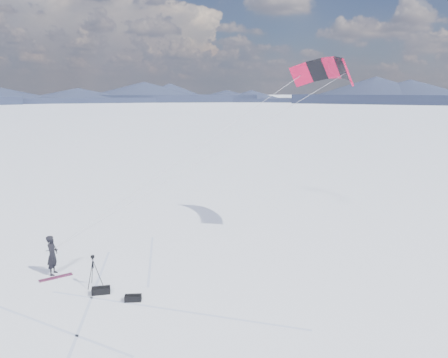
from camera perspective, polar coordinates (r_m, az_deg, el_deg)
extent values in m
plane|color=white|center=(20.57, -21.59, -14.46)|extent=(1800.00, 1800.00, 0.00)
cube|color=#171F31|center=(332.10, 25.72, 9.22)|extent=(145.33, 128.71, 4.17)
cone|color=#171F31|center=(332.06, 25.75, 9.58)|extent=(89.94, 89.94, 8.00)
cube|color=#171F31|center=(335.69, 9.10, 10.21)|extent=(156.07, 96.69, 4.17)
cone|color=#171F31|center=(335.66, 9.11, 10.56)|extent=(82.96, 82.96, 8.00)
cube|color=#171F31|center=(337.95, -7.44, 10.26)|extent=(152.94, 56.08, 4.17)
cone|color=#171F31|center=(337.91, -7.45, 10.61)|extent=(68.60, 68.60, 8.00)
cube|color=#171F31|center=(338.70, -23.87, 9.39)|extent=(156.25, 77.25, 4.17)
cone|color=#171F31|center=(338.66, -23.90, 9.75)|extent=(76.64, 76.64, 8.00)
cube|color=#A9B5D4|center=(21.47, -25.60, -13.68)|extent=(6.45, 7.79, 0.01)
cube|color=#A9B5D4|center=(23.16, -20.01, -11.37)|extent=(11.66, 3.07, 0.01)
imported|color=black|center=(23.15, -21.33, -11.48)|extent=(0.59, 0.79, 1.95)
cube|color=maroon|center=(22.67, -21.10, -11.90)|extent=(1.50, 0.89, 0.04)
cylinder|color=black|center=(20.95, -16.13, -11.73)|extent=(0.43, 0.09, 1.26)
cylinder|color=black|center=(21.17, -16.83, -11.52)|extent=(0.19, 0.41, 1.26)
cylinder|color=black|center=(20.87, -17.05, -11.89)|extent=(0.29, 0.36, 1.26)
cylinder|color=black|center=(20.83, -16.74, -10.60)|extent=(0.04, 0.04, 0.39)
cube|color=black|center=(20.74, -16.78, -9.95)|extent=(0.09, 0.09, 0.06)
cube|color=black|center=(20.70, -16.80, -9.69)|extent=(0.16, 0.12, 0.11)
cylinder|color=black|center=(20.80, -16.77, -9.59)|extent=(0.08, 0.11, 0.08)
cube|color=black|center=(20.40, -15.77, -13.83)|extent=(0.79, 0.39, 0.29)
cylinder|color=black|center=(20.34, -15.80, -13.41)|extent=(0.75, 0.10, 0.07)
cube|color=black|center=(19.46, -11.80, -14.98)|extent=(0.73, 0.41, 0.26)
cylinder|color=black|center=(19.40, -11.81, -14.59)|extent=(0.67, 0.15, 0.08)
cube|color=red|center=(24.93, 15.85, 13.29)|extent=(1.07, 1.28, 1.53)
cube|color=black|center=(26.02, 15.18, 13.77)|extent=(0.75, 1.35, 1.38)
cube|color=red|center=(27.03, 13.87, 13.92)|extent=(0.98, 1.34, 1.20)
cube|color=black|center=(27.86, 12.11, 13.74)|extent=(1.27, 1.24, 1.38)
cube|color=red|center=(28.44, 10.09, 13.26)|extent=(1.50, 1.03, 1.53)
cylinder|color=#8F8F9F|center=(22.16, -2.11, 3.00)|extent=(15.41, 1.40, 8.49)
cylinder|color=#8F8F9F|center=(24.18, -4.04, 3.69)|extent=(14.42, 5.66, 8.49)
cylinder|color=black|center=(22.72, -21.55, -8.63)|extent=(0.54, 0.16, 0.03)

